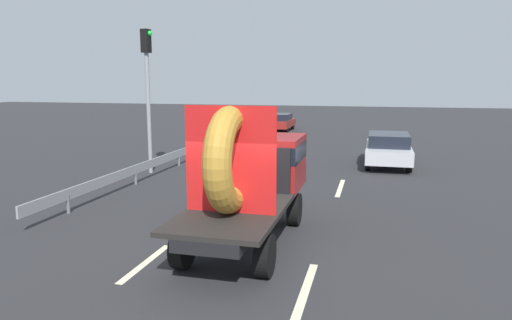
{
  "coord_description": "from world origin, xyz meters",
  "views": [
    {
      "loc": [
        2.89,
        -9.42,
        3.72
      ],
      "look_at": [
        0.1,
        1.42,
        1.81
      ],
      "focal_mm": 32.63,
      "sensor_mm": 36.0,
      "label": 1
    }
  ],
  "objects_px": {
    "distant_sedan": "(388,148)",
    "traffic_light": "(148,80)",
    "flatbed_truck": "(252,172)",
    "oncoming_car": "(280,122)"
  },
  "relations": [
    {
      "from": "distant_sedan",
      "to": "traffic_light",
      "type": "bearing_deg",
      "value": -156.69
    },
    {
      "from": "traffic_light",
      "to": "oncoming_car",
      "type": "xyz_separation_m",
      "value": [
        1.92,
        17.12,
        -3.04
      ]
    },
    {
      "from": "traffic_light",
      "to": "flatbed_truck",
      "type": "bearing_deg",
      "value": -47.4
    },
    {
      "from": "flatbed_truck",
      "to": "oncoming_car",
      "type": "relative_size",
      "value": 1.36
    },
    {
      "from": "distant_sedan",
      "to": "traffic_light",
      "type": "height_order",
      "value": "traffic_light"
    },
    {
      "from": "flatbed_truck",
      "to": "oncoming_car",
      "type": "distance_m",
      "value": 24.05
    },
    {
      "from": "flatbed_truck",
      "to": "traffic_light",
      "type": "xyz_separation_m",
      "value": [
        -6.03,
        6.56,
        2.16
      ]
    },
    {
      "from": "distant_sedan",
      "to": "oncoming_car",
      "type": "relative_size",
      "value": 1.12
    },
    {
      "from": "oncoming_car",
      "to": "traffic_light",
      "type": "bearing_deg",
      "value": -96.39
    },
    {
      "from": "traffic_light",
      "to": "oncoming_car",
      "type": "distance_m",
      "value": 17.49
    }
  ]
}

